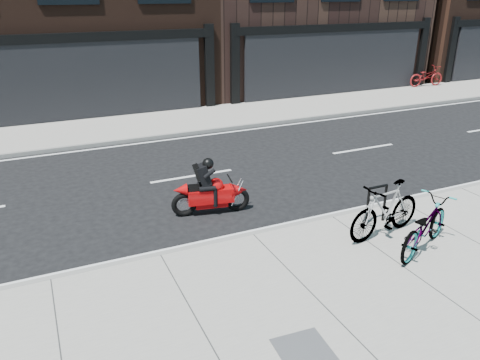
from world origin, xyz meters
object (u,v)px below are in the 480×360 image
bicycle_far (426,76)px  utility_grate (304,350)px  bicycle_front (424,226)px  motorcycle (214,191)px  bicycle_rear (385,210)px  bike_rack (377,201)px

bicycle_far → utility_grate: (-16.38, -14.37, -0.52)m
bicycle_front → motorcycle: size_ratio=1.07×
bicycle_rear → utility_grate: 4.03m
bike_rack → bicycle_far: size_ratio=0.44×
bicycle_front → bicycle_far: bicycle_far is taller
bicycle_front → bicycle_far: size_ratio=0.98×
bicycle_rear → motorcycle: size_ratio=1.06×
motorcycle → utility_grate: bearing=-85.8°
bike_rack → bicycle_far: (12.87, 11.60, 0.01)m
bicycle_rear → utility_grate: (-3.29, -2.25, -0.58)m
bicycle_front → bicycle_far: 18.18m
bike_rack → motorcycle: size_ratio=0.48×
motorcycle → utility_grate: (-0.57, -4.93, -0.43)m
motorcycle → utility_grate: 4.98m
bicycle_rear → motorcycle: bearing=-142.4°
bike_rack → bicycle_far: 17.32m
bicycle_front → bicycle_rear: 0.85m
bike_rack → bicycle_front: bearing=-86.9°
bike_rack → bicycle_front: (0.07, -1.32, 0.00)m
bicycle_front → bicycle_rear: bearing=-3.7°
motorcycle → utility_grate: motorcycle is taller
motorcycle → bicycle_rear: bearing=-33.7°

